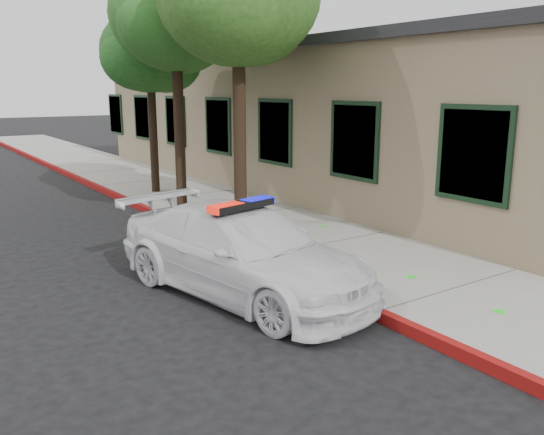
{
  "coord_description": "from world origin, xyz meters",
  "views": [
    {
      "loc": [
        -5.12,
        -5.02,
        3.06
      ],
      "look_at": [
        0.33,
        2.96,
        0.83
      ],
      "focal_mm": 37.22,
      "sensor_mm": 36.0,
      "label": 1
    }
  ],
  "objects_px": {
    "clapboard_building": "(330,118)",
    "street_tree_near": "(239,1)",
    "street_tree_mid": "(175,21)",
    "street_tree_far": "(151,55)",
    "police_car": "(243,251)"
  },
  "relations": [
    {
      "from": "street_tree_near",
      "to": "street_tree_mid",
      "type": "xyz_separation_m",
      "value": [
        -0.22,
        2.56,
        -0.15
      ]
    },
    {
      "from": "clapboard_building",
      "to": "police_car",
      "type": "bearing_deg",
      "value": -137.12
    },
    {
      "from": "police_car",
      "to": "street_tree_near",
      "type": "relative_size",
      "value": 0.78
    },
    {
      "from": "street_tree_mid",
      "to": "police_car",
      "type": "bearing_deg",
      "value": -106.86
    },
    {
      "from": "street_tree_mid",
      "to": "street_tree_far",
      "type": "xyz_separation_m",
      "value": [
        0.26,
        2.18,
        -0.69
      ]
    },
    {
      "from": "police_car",
      "to": "street_tree_mid",
      "type": "relative_size",
      "value": 0.81
    },
    {
      "from": "street_tree_mid",
      "to": "street_tree_far",
      "type": "bearing_deg",
      "value": 83.09
    },
    {
      "from": "clapboard_building",
      "to": "street_tree_mid",
      "type": "bearing_deg",
      "value": -169.03
    },
    {
      "from": "street_tree_mid",
      "to": "street_tree_near",
      "type": "bearing_deg",
      "value": -85.0
    },
    {
      "from": "street_tree_mid",
      "to": "street_tree_far",
      "type": "distance_m",
      "value": 2.3
    },
    {
      "from": "clapboard_building",
      "to": "street_tree_near",
      "type": "height_order",
      "value": "street_tree_near"
    },
    {
      "from": "clapboard_building",
      "to": "street_tree_far",
      "type": "relative_size",
      "value": 4.16
    },
    {
      "from": "clapboard_building",
      "to": "street_tree_mid",
      "type": "distance_m",
      "value": 6.41
    },
    {
      "from": "clapboard_building",
      "to": "police_car",
      "type": "relative_size",
      "value": 4.35
    },
    {
      "from": "street_tree_near",
      "to": "street_tree_mid",
      "type": "relative_size",
      "value": 1.04
    }
  ]
}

